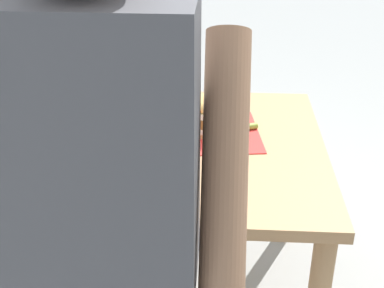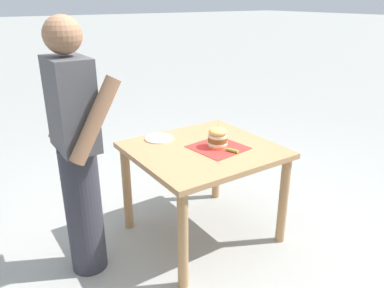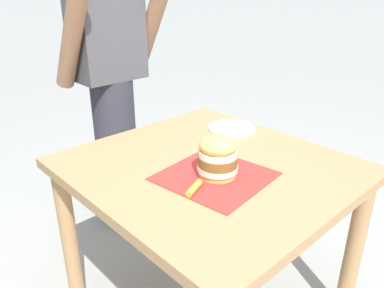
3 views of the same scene
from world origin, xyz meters
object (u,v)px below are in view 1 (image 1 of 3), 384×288
at_px(pickle_spear, 246,127).
at_px(patio_table, 194,172).
at_px(side_plate_with_forks, 91,164).
at_px(diner_across_table, 110,278).
at_px(sandwich, 209,114).

bearing_deg(pickle_spear, patio_table, 31.23).
bearing_deg(pickle_spear, side_plate_with_forks, 29.72).
height_order(pickle_spear, side_plate_with_forks, pickle_spear).
height_order(pickle_spear, diner_across_table, diner_across_table).
bearing_deg(side_plate_with_forks, pickle_spear, -150.28).
relative_size(sandwich, pickle_spear, 2.07).
bearing_deg(pickle_spear, sandwich, 10.59).
xyz_separation_m(sandwich, pickle_spear, (-0.14, -0.03, -0.06)).
bearing_deg(diner_across_table, patio_table, -97.83).
relative_size(patio_table, side_plate_with_forks, 4.61).
xyz_separation_m(patio_table, diner_across_table, (0.12, 0.88, 0.26)).
bearing_deg(sandwich, diner_across_table, 79.87).
distance_m(sandwich, side_plate_with_forks, 0.48).
bearing_deg(sandwich, patio_table, 59.87).
height_order(patio_table, side_plate_with_forks, side_plate_with_forks).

